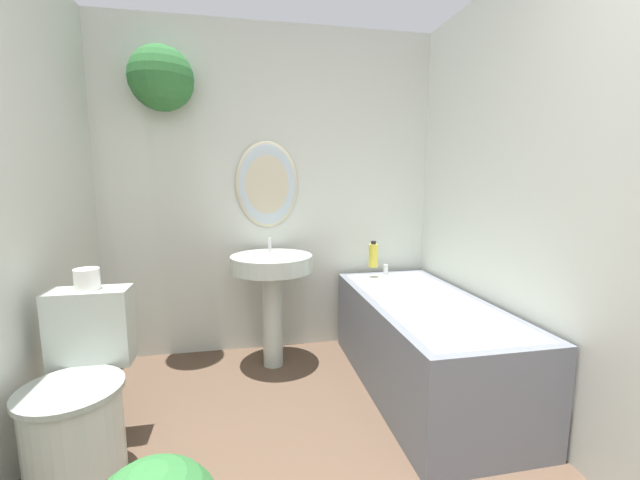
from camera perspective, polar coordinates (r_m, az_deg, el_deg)
wall_back at (r=2.96m, az=-9.28°, el=9.19°), size 2.56×0.41×2.40m
wall_right at (r=2.19m, az=31.25°, el=5.05°), size 0.06×2.79×2.40m
toilet at (r=2.14m, az=-31.59°, el=-19.77°), size 0.41×0.57×0.78m
pedestal_sink at (r=2.72m, az=-7.01°, el=-5.64°), size 0.56×0.56×0.89m
bathtub at (r=2.59m, az=14.74°, el=-14.18°), size 0.70×1.53×0.65m
shampoo_bottle at (r=2.96m, az=7.76°, el=-2.18°), size 0.07×0.07×0.20m
toilet_paper_roll at (r=2.14m, az=-30.78°, el=-4.91°), size 0.11×0.11×0.10m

